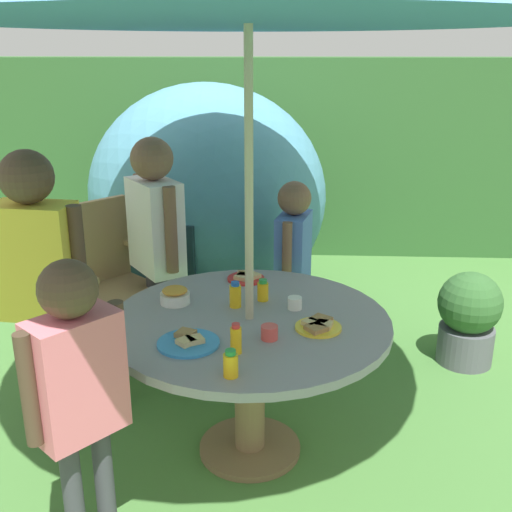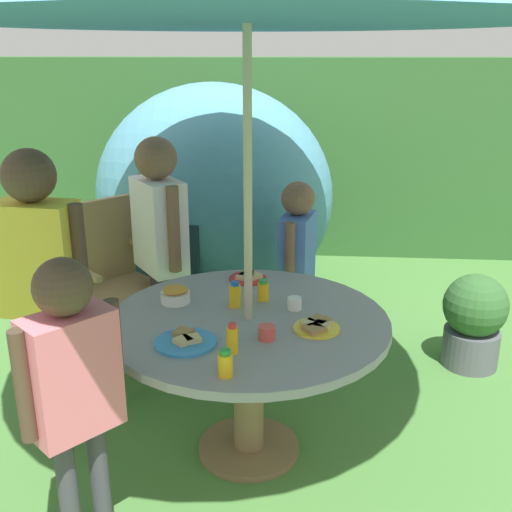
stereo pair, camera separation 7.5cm
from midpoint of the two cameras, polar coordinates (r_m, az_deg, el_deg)
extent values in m
cube|color=#477A38|center=(3.03, -1.32, -17.82)|extent=(10.00, 10.00, 0.02)
cube|color=#33602D|center=(5.75, 0.97, 9.47)|extent=(9.00, 0.70, 1.73)
cylinder|color=brown|center=(3.02, -1.32, -17.44)|extent=(0.47, 0.47, 0.03)
cylinder|color=brown|center=(2.85, -1.37, -12.44)|extent=(0.14, 0.14, 0.65)
cylinder|color=gray|center=(2.68, -1.42, -6.19)|extent=(1.24, 1.24, 0.04)
cylinder|color=#B7AD8C|center=(2.54, -1.50, 2.43)|extent=(0.04, 0.04, 2.17)
cylinder|color=tan|center=(3.37, -14.81, -9.64)|extent=(0.04, 0.04, 0.46)
cylinder|color=tan|center=(3.60, -8.25, -7.21)|extent=(0.04, 0.04, 0.46)
cylinder|color=tan|center=(3.73, -18.46, -7.13)|extent=(0.04, 0.04, 0.46)
cylinder|color=tan|center=(3.94, -12.29, -5.12)|extent=(0.04, 0.04, 0.46)
cube|color=tan|center=(3.55, -13.74, -3.62)|extent=(0.71, 0.71, 0.04)
cube|color=tan|center=(3.65, -15.96, 1.14)|extent=(0.37, 0.42, 0.49)
cube|color=tan|center=(3.36, -17.47, -1.26)|extent=(0.39, 0.35, 0.03)
cube|color=tan|center=(3.60, -10.79, 0.60)|extent=(0.39, 0.35, 0.03)
ellipsoid|color=teal|center=(4.43, -5.08, 5.62)|extent=(2.08, 1.98, 1.59)
cylinder|color=black|center=(4.67, -4.80, -3.82)|extent=(2.16, 2.16, 0.01)
cube|color=#1A313A|center=(3.88, -9.48, -2.01)|extent=(0.47, 0.16, 0.71)
cylinder|color=#595960|center=(3.90, 18.43, -7.86)|extent=(0.33, 0.33, 0.23)
sphere|color=#33602D|center=(3.79, 18.85, -4.18)|extent=(0.37, 0.37, 0.37)
cylinder|color=brown|center=(3.69, 2.99, -5.99)|extent=(0.07, 0.07, 0.50)
cylinder|color=brown|center=(3.59, 2.55, -6.78)|extent=(0.07, 0.07, 0.50)
cube|color=#4C72C6|center=(3.47, 2.89, 0.52)|extent=(0.22, 0.32, 0.42)
cylinder|color=brown|center=(3.62, 3.48, 1.62)|extent=(0.05, 0.05, 0.38)
cylinder|color=brown|center=(3.31, 2.26, 0.00)|extent=(0.05, 0.05, 0.38)
sphere|color=brown|center=(3.39, 2.97, 5.42)|extent=(0.19, 0.19, 0.19)
cylinder|color=#3F3F47|center=(3.67, -9.98, -5.46)|extent=(0.08, 0.08, 0.61)
cylinder|color=#3F3F47|center=(3.55, -9.00, -6.31)|extent=(0.08, 0.08, 0.61)
cube|color=white|center=(3.42, -10.00, 2.76)|extent=(0.37, 0.40, 0.52)
cylinder|color=brown|center=(3.58, -11.29, 3.87)|extent=(0.07, 0.07, 0.47)
cylinder|color=brown|center=(3.24, -8.62, 2.41)|extent=(0.07, 0.07, 0.47)
sphere|color=brown|center=(3.33, -10.37, 8.95)|extent=(0.23, 0.23, 0.23)
cylinder|color=#3F3F47|center=(3.19, -20.55, -10.26)|extent=(0.09, 0.09, 0.63)
cylinder|color=#3F3F47|center=(3.12, -18.04, -10.63)|extent=(0.09, 0.09, 0.63)
cube|color=yellow|center=(2.92, -20.52, -0.45)|extent=(0.38, 0.24, 0.53)
cylinder|color=#4C3828|center=(2.82, -17.01, -0.17)|extent=(0.07, 0.07, 0.48)
sphere|color=#4C3828|center=(2.83, -21.41, 6.91)|extent=(0.24, 0.24, 0.24)
cylinder|color=#3F3F47|center=(2.45, -17.56, -21.07)|extent=(0.07, 0.07, 0.52)
cylinder|color=#3F3F47|center=(2.50, -14.86, -19.94)|extent=(0.07, 0.07, 0.52)
cube|color=#EA727F|center=(2.21, -17.34, -10.70)|extent=(0.32, 0.34, 0.44)
cylinder|color=#4C3828|center=(2.13, -21.46, -11.59)|extent=(0.06, 0.06, 0.40)
cylinder|color=#4C3828|center=(2.27, -13.62, -8.84)|extent=(0.06, 0.06, 0.40)
sphere|color=#4C3828|center=(2.07, -18.19, -2.96)|extent=(0.20, 0.20, 0.20)
cylinder|color=white|center=(2.85, -8.33, -3.91)|extent=(0.14, 0.14, 0.05)
ellipsoid|color=gold|center=(2.83, -8.36, -3.21)|extent=(0.12, 0.12, 0.03)
cylinder|color=#338CD8|center=(2.47, -7.22, -8.09)|extent=(0.25, 0.25, 0.01)
cube|color=tan|center=(2.45, -6.58, -7.78)|extent=(0.08, 0.08, 0.02)
cube|color=#9E7547|center=(2.51, -7.46, -7.20)|extent=(0.09, 0.09, 0.02)
cube|color=tan|center=(2.44, -7.46, -7.95)|extent=(0.09, 0.09, 0.02)
cylinder|color=yellow|center=(2.58, 5.01, -6.68)|extent=(0.20, 0.20, 0.01)
cube|color=tan|center=(2.58, 5.55, -6.40)|extent=(0.08, 0.08, 0.02)
cube|color=#9E7547|center=(2.62, 5.26, -5.97)|extent=(0.11, 0.11, 0.02)
cube|color=tan|center=(2.59, 4.32, -6.26)|extent=(0.09, 0.09, 0.02)
cube|color=#9E7547|center=(2.54, 4.78, -6.75)|extent=(0.10, 0.10, 0.02)
cylinder|color=red|center=(3.10, -1.65, -2.13)|extent=(0.19, 0.19, 0.01)
cube|color=tan|center=(3.10, -1.13, -1.85)|extent=(0.10, 0.10, 0.02)
cube|color=#9E7547|center=(3.12, -1.78, -1.73)|extent=(0.07, 0.07, 0.02)
cube|color=tan|center=(3.08, -1.91, -1.96)|extent=(0.10, 0.10, 0.02)
cylinder|color=yellow|center=(2.36, -2.81, -7.90)|extent=(0.04, 0.04, 0.11)
cylinder|color=red|center=(2.34, -2.83, -6.53)|extent=(0.03, 0.03, 0.02)
cylinder|color=yellow|center=(2.84, -0.11, -3.35)|extent=(0.05, 0.05, 0.09)
cylinder|color=green|center=(2.82, -0.11, -2.38)|extent=(0.04, 0.04, 0.02)
cylinder|color=yellow|center=(2.21, -3.37, -10.18)|extent=(0.05, 0.05, 0.09)
cylinder|color=green|center=(2.19, -3.40, -8.98)|extent=(0.04, 0.04, 0.02)
cylinder|color=yellow|center=(2.77, -2.73, -3.78)|extent=(0.05, 0.05, 0.10)
cylinder|color=blue|center=(2.75, -2.75, -2.62)|extent=(0.04, 0.04, 0.02)
cylinder|color=white|center=(2.76, 2.87, -4.42)|extent=(0.06, 0.06, 0.06)
cylinder|color=#E04C47|center=(2.48, 0.39, -7.16)|extent=(0.07, 0.07, 0.06)
camera|label=1|loc=(0.04, -90.79, -0.27)|focal=42.78mm
camera|label=2|loc=(0.04, 89.21, 0.27)|focal=42.78mm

